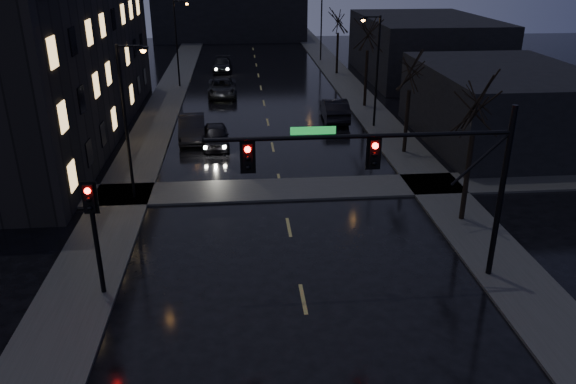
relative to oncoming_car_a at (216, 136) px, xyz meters
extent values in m
cube|color=#2D2D2B|center=(-4.73, 8.47, -0.66)|extent=(3.00, 140.00, 0.12)
cube|color=#2D2D2B|center=(12.27, 8.47, -0.66)|extent=(3.00, 140.00, 0.12)
cube|color=#2D2D2B|center=(3.77, -8.03, -0.66)|extent=(40.00, 3.00, 0.12)
cube|color=black|center=(-12.73, 3.47, 5.28)|extent=(12.00, 30.00, 12.00)
cube|color=black|center=(19.27, -0.53, 1.78)|extent=(10.00, 14.00, 5.00)
cube|color=black|center=(20.77, 21.47, 2.28)|extent=(12.00, 18.00, 6.00)
cube|color=black|center=(0.77, 51.47, 3.28)|extent=(22.00, 10.00, 8.00)
cylinder|color=black|center=(11.37, -17.53, 2.78)|extent=(0.22, 0.22, 7.00)
cylinder|color=black|center=(5.87, -17.53, 5.28)|extent=(11.00, 0.16, 0.16)
cylinder|color=black|center=(10.37, -17.53, 4.28)|extent=(2.05, 0.10, 2.05)
cube|color=#0C591E|center=(4.17, -17.53, 5.53)|extent=(1.60, 0.04, 0.28)
cube|color=black|center=(1.87, -17.53, 4.63)|extent=(0.35, 0.28, 1.05)
sphere|color=#FF0705|center=(1.87, -17.69, 4.96)|extent=(0.22, 0.22, 0.22)
cube|color=black|center=(6.37, -17.53, 4.63)|extent=(0.35, 0.28, 1.05)
sphere|color=#FF0705|center=(6.37, -17.69, 4.96)|extent=(0.22, 0.22, 0.22)
cylinder|color=black|center=(-3.73, -17.53, 1.48)|extent=(0.18, 0.18, 4.40)
cube|color=black|center=(-3.73, -17.53, 3.28)|extent=(0.35, 0.28, 1.05)
sphere|color=#FF0705|center=(-3.73, -17.69, 3.61)|extent=(0.22, 0.22, 0.22)
cylinder|color=black|center=(12.17, -12.53, 1.48)|extent=(0.24, 0.24, 4.40)
cylinder|color=black|center=(12.17, -2.53, 1.34)|extent=(0.24, 0.24, 4.12)
cylinder|color=black|center=(12.17, 9.47, 1.61)|extent=(0.24, 0.24, 4.68)
cylinder|color=black|center=(12.17, 23.47, 1.42)|extent=(0.24, 0.24, 4.29)
cylinder|color=black|center=(-4.03, -8.53, 3.28)|extent=(0.16, 0.16, 8.00)
cylinder|color=black|center=(-3.43, -8.53, 7.18)|extent=(1.20, 0.10, 0.10)
cube|color=black|center=(-2.83, -8.53, 7.08)|extent=(0.50, 0.25, 0.15)
sphere|color=orange|center=(-2.83, -8.53, 6.98)|extent=(0.28, 0.28, 0.28)
cylinder|color=black|center=(-4.03, 18.47, 3.28)|extent=(0.16, 0.16, 8.00)
cylinder|color=black|center=(-3.43, 18.47, 7.18)|extent=(1.20, 0.10, 0.10)
cube|color=black|center=(-2.83, 18.47, 7.08)|extent=(0.50, 0.25, 0.15)
sphere|color=orange|center=(-2.83, 18.47, 6.98)|extent=(0.28, 0.28, 0.28)
cylinder|color=black|center=(11.57, 3.47, 3.28)|extent=(0.16, 0.16, 8.00)
cylinder|color=black|center=(10.97, 3.47, 7.18)|extent=(1.20, 0.10, 0.10)
cube|color=black|center=(10.37, 3.47, 7.08)|extent=(0.50, 0.25, 0.15)
sphere|color=orange|center=(10.37, 3.47, 6.98)|extent=(0.28, 0.28, 0.28)
cylinder|color=black|center=(11.57, 31.47, 3.28)|extent=(0.16, 0.16, 8.00)
imported|color=black|center=(0.00, 0.00, 0.00)|extent=(1.93, 4.33, 1.45)
imported|color=black|center=(-1.68, 1.67, 0.10)|extent=(2.06, 5.11, 1.65)
imported|color=black|center=(0.16, 14.47, 0.04)|extent=(2.62, 5.52, 1.52)
imported|color=black|center=(-0.07, 26.10, -0.01)|extent=(2.10, 4.94, 1.42)
imported|color=black|center=(8.95, 5.61, 0.13)|extent=(1.97, 5.24, 1.71)
camera|label=1|loc=(1.64, -36.17, 11.21)|focal=35.00mm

